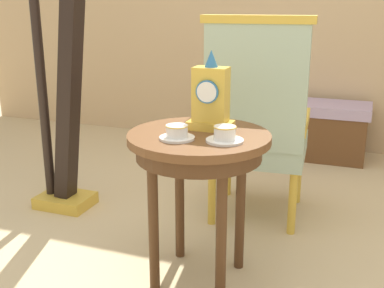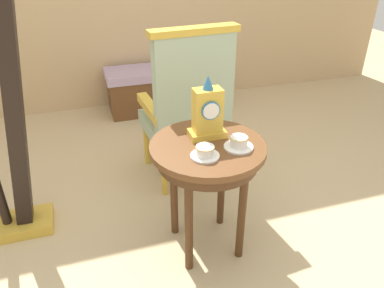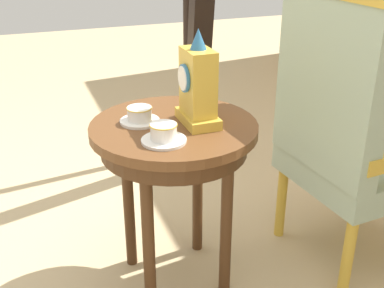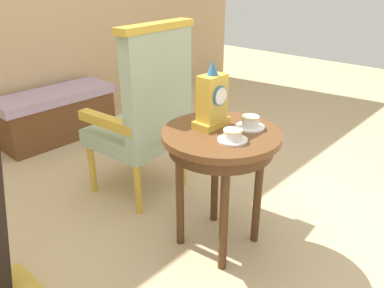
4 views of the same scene
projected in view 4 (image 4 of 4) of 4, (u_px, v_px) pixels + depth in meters
The scene contains 7 objects.
ground_plane at pixel (203, 244), 2.14m from camera, with size 10.00×10.00×0.00m, color tan.
side_table at pixel (221, 148), 1.92m from camera, with size 0.60×0.60×0.68m.
teacup_left at pixel (233, 136), 1.77m from camera, with size 0.14×0.14×0.06m.
teacup_right at pixel (250, 123), 1.92m from camera, with size 0.15×0.15×0.06m.
mantel_clock at pixel (212, 101), 1.89m from camera, with size 0.19×0.11×0.34m.
armchair at pixel (146, 112), 2.40m from camera, with size 0.58×0.57×1.14m.
window_bench at pixel (57, 115), 3.41m from camera, with size 1.03×0.40×0.44m.
Camera 4 is at (-1.31, -1.10, 1.41)m, focal length 35.58 mm.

